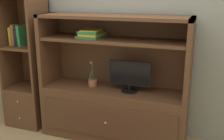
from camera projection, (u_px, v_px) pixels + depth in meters
painted_rear_wall at (123, 23)px, 3.41m from camera, size 6.00×0.10×2.80m
media_console at (114, 101)px, 3.35m from camera, size 1.77×0.54×1.52m
tv_monitor at (130, 75)px, 3.16m from camera, size 0.50×0.20×0.37m
potted_plant at (93, 82)px, 3.38m from camera, size 0.11×0.11×0.31m
magazine_stack at (91, 34)px, 3.20m from camera, size 0.28×0.34×0.09m
bookshelf_tall at (28, 84)px, 3.73m from camera, size 0.52×0.48×1.74m
upright_book_row at (18, 36)px, 3.57m from camera, size 0.19×0.18×0.28m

